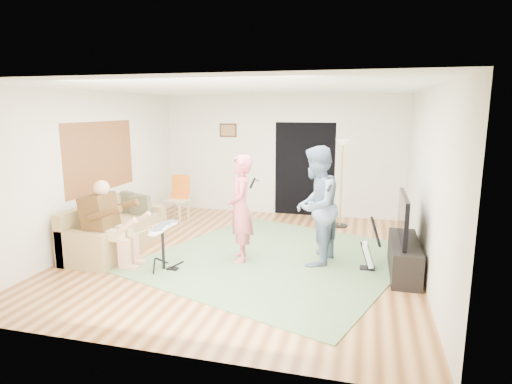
{
  "coord_description": "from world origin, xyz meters",
  "views": [
    {
      "loc": [
        1.91,
        -6.51,
        2.4
      ],
      "look_at": [
        0.12,
        0.3,
        1.02
      ],
      "focal_mm": 30.0,
      "sensor_mm": 36.0,
      "label": 1
    }
  ],
  "objects_px": {
    "drum_kit": "(163,250)",
    "singer": "(240,209)",
    "dining_chair": "(178,205)",
    "guitar_spare": "(369,255)",
    "guitarist": "(316,206)",
    "torchiere_lamp": "(342,168)",
    "tv_cabinet": "(404,257)",
    "sofa": "(112,234)",
    "television": "(403,217)"
  },
  "relations": [
    {
      "from": "guitarist",
      "to": "sofa",
      "type": "bearing_deg",
      "value": -76.91
    },
    {
      "from": "torchiere_lamp",
      "to": "television",
      "type": "relative_size",
      "value": 1.49
    },
    {
      "from": "sofa",
      "to": "drum_kit",
      "type": "height_order",
      "value": "sofa"
    },
    {
      "from": "torchiere_lamp",
      "to": "drum_kit",
      "type": "bearing_deg",
      "value": -127.55
    },
    {
      "from": "sofa",
      "to": "torchiere_lamp",
      "type": "relative_size",
      "value": 1.15
    },
    {
      "from": "sofa",
      "to": "guitarist",
      "type": "xyz_separation_m",
      "value": [
        3.47,
        0.2,
        0.65
      ]
    },
    {
      "from": "sofa",
      "to": "guitar_spare",
      "type": "distance_m",
      "value": 4.29
    },
    {
      "from": "sofa",
      "to": "drum_kit",
      "type": "bearing_deg",
      "value": -26.72
    },
    {
      "from": "sofa",
      "to": "tv_cabinet",
      "type": "distance_m",
      "value": 4.79
    },
    {
      "from": "drum_kit",
      "to": "tv_cabinet",
      "type": "height_order",
      "value": "drum_kit"
    },
    {
      "from": "singer",
      "to": "tv_cabinet",
      "type": "height_order",
      "value": "singer"
    },
    {
      "from": "singer",
      "to": "drum_kit",
      "type": "bearing_deg",
      "value": -74.08
    },
    {
      "from": "television",
      "to": "guitar_spare",
      "type": "bearing_deg",
      "value": 177.3
    },
    {
      "from": "sofa",
      "to": "singer",
      "type": "distance_m",
      "value": 2.37
    },
    {
      "from": "drum_kit",
      "to": "guitar_spare",
      "type": "height_order",
      "value": "guitar_spare"
    },
    {
      "from": "drum_kit",
      "to": "guitar_spare",
      "type": "bearing_deg",
      "value": 14.66
    },
    {
      "from": "guitarist",
      "to": "tv_cabinet",
      "type": "distance_m",
      "value": 1.49
    },
    {
      "from": "tv_cabinet",
      "to": "guitarist",
      "type": "bearing_deg",
      "value": 176.27
    },
    {
      "from": "drum_kit",
      "to": "singer",
      "type": "bearing_deg",
      "value": 34.32
    },
    {
      "from": "guitarist",
      "to": "torchiere_lamp",
      "type": "bearing_deg",
      "value": -176.18
    },
    {
      "from": "drum_kit",
      "to": "singer",
      "type": "relative_size",
      "value": 0.42
    },
    {
      "from": "television",
      "to": "singer",
      "type": "bearing_deg",
      "value": -178.29
    },
    {
      "from": "sofa",
      "to": "guitarist",
      "type": "distance_m",
      "value": 3.53
    },
    {
      "from": "sofa",
      "to": "guitar_spare",
      "type": "relative_size",
      "value": 2.46
    },
    {
      "from": "singer",
      "to": "guitarist",
      "type": "height_order",
      "value": "guitarist"
    },
    {
      "from": "singer",
      "to": "television",
      "type": "relative_size",
      "value": 1.42
    },
    {
      "from": "guitar_spare",
      "to": "torchiere_lamp",
      "type": "xyz_separation_m",
      "value": [
        -0.58,
        2.36,
        0.99
      ]
    },
    {
      "from": "drum_kit",
      "to": "dining_chair",
      "type": "height_order",
      "value": "dining_chair"
    },
    {
      "from": "guitarist",
      "to": "television",
      "type": "relative_size",
      "value": 1.54
    },
    {
      "from": "drum_kit",
      "to": "guitarist",
      "type": "distance_m",
      "value": 2.41
    },
    {
      "from": "guitarist",
      "to": "dining_chair",
      "type": "relative_size",
      "value": 1.89
    },
    {
      "from": "television",
      "to": "drum_kit",
      "type": "bearing_deg",
      "value": -167.54
    },
    {
      "from": "guitarist",
      "to": "guitar_spare",
      "type": "relative_size",
      "value": 2.22
    },
    {
      "from": "drum_kit",
      "to": "singer",
      "type": "height_order",
      "value": "singer"
    },
    {
      "from": "drum_kit",
      "to": "torchiere_lamp",
      "type": "relative_size",
      "value": 0.4
    },
    {
      "from": "torchiere_lamp",
      "to": "tv_cabinet",
      "type": "height_order",
      "value": "torchiere_lamp"
    },
    {
      "from": "sofa",
      "to": "dining_chair",
      "type": "relative_size",
      "value": 2.09
    },
    {
      "from": "singer",
      "to": "guitarist",
      "type": "distance_m",
      "value": 1.18
    },
    {
      "from": "guitarist",
      "to": "drum_kit",
      "type": "bearing_deg",
      "value": -58.87
    },
    {
      "from": "guitarist",
      "to": "tv_cabinet",
      "type": "xyz_separation_m",
      "value": [
        1.33,
        -0.09,
        -0.68
      ]
    },
    {
      "from": "dining_chair",
      "to": "television",
      "type": "distance_m",
      "value": 4.93
    },
    {
      "from": "television",
      "to": "torchiere_lamp",
      "type": "bearing_deg",
      "value": 113.53
    },
    {
      "from": "sofa",
      "to": "singer",
      "type": "bearing_deg",
      "value": 0.98
    },
    {
      "from": "dining_chair",
      "to": "guitar_spare",
      "type": "bearing_deg",
      "value": -18.89
    },
    {
      "from": "tv_cabinet",
      "to": "television",
      "type": "relative_size",
      "value": 1.17
    },
    {
      "from": "dining_chair",
      "to": "singer",
      "type": "bearing_deg",
      "value": -38.09
    },
    {
      "from": "television",
      "to": "tv_cabinet",
      "type": "bearing_deg",
      "value": 0.0
    },
    {
      "from": "guitarist",
      "to": "television",
      "type": "height_order",
      "value": "guitarist"
    },
    {
      "from": "sofa",
      "to": "drum_kit",
      "type": "distance_m",
      "value": 1.45
    },
    {
      "from": "sofa",
      "to": "guitarist",
      "type": "bearing_deg",
      "value": 3.28
    }
  ]
}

